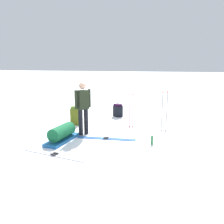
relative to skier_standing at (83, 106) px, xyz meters
name	(u,v)px	position (x,y,z in m)	size (l,w,h in m)	color
ground_plane	(112,132)	(-0.87, -0.40, -0.95)	(80.00, 80.00, 0.00)	white
skier_standing	(83,106)	(0.00, 0.00, 0.00)	(0.42, 0.44, 1.70)	black
ski_pair_near	(106,138)	(-0.80, 0.30, -0.94)	(1.83, 0.19, 0.05)	#3061AE
ski_pair_far	(55,155)	(0.23, 1.79, -0.94)	(1.83, 0.64, 0.05)	silver
backpack_large_dark	(76,116)	(0.63, -1.10, -0.62)	(0.39, 0.30, 0.69)	#4B5615
backpack_bright	(118,111)	(-0.71, -2.66, -0.69)	(0.44, 0.43, 0.54)	black
ski_poles_planted_near	(131,109)	(-1.44, -1.01, -0.27)	(0.18, 0.10, 1.22)	maroon
ski_poles_planted_far	(164,110)	(-2.56, -0.70, -0.19)	(0.22, 0.12, 1.39)	black
gear_sled	(62,134)	(0.45, 0.73, -0.73)	(0.69, 1.38, 0.49)	#185591
thermos_bottle	(152,140)	(-2.20, 0.55, -0.82)	(0.07, 0.07, 0.26)	#286B3B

